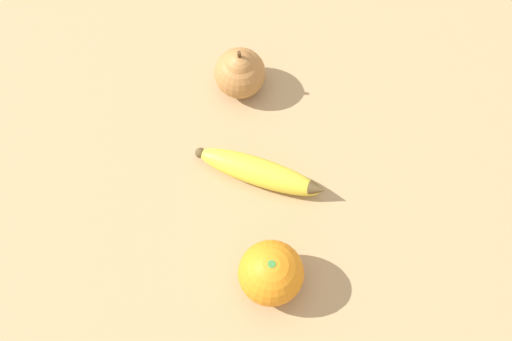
# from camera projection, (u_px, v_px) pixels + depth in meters

# --- Properties ---
(ground_plane) EXTENTS (3.00, 3.00, 0.00)m
(ground_plane) POSITION_uv_depth(u_px,v_px,m) (196.00, 133.00, 1.00)
(ground_plane) COLOR tan
(banana) EXTENTS (0.18, 0.09, 0.04)m
(banana) POSITION_uv_depth(u_px,v_px,m) (260.00, 172.00, 0.95)
(banana) COLOR yellow
(banana) RESTS_ON ground_plane
(orange) EXTENTS (0.08, 0.08, 0.08)m
(orange) POSITION_uv_depth(u_px,v_px,m) (271.00, 273.00, 0.87)
(orange) COLOR orange
(orange) RESTS_ON ground_plane
(pear) EXTENTS (0.07, 0.07, 0.09)m
(pear) POSITION_uv_depth(u_px,v_px,m) (240.00, 72.00, 0.99)
(pear) COLOR #B2753D
(pear) RESTS_ON ground_plane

